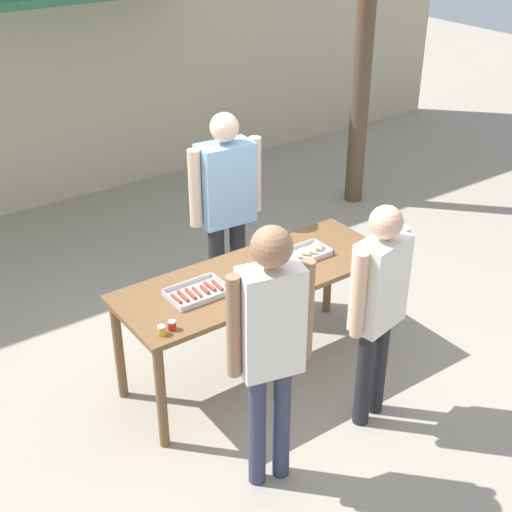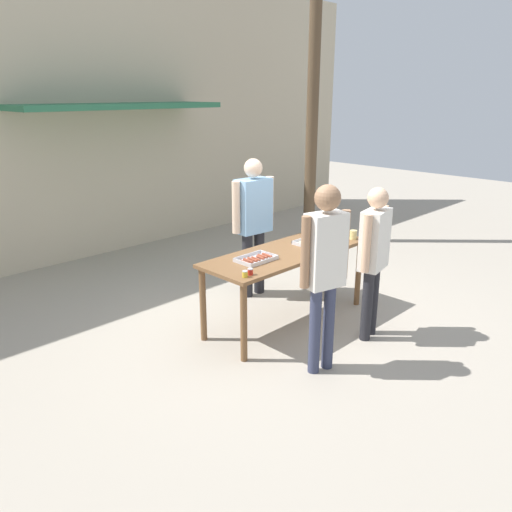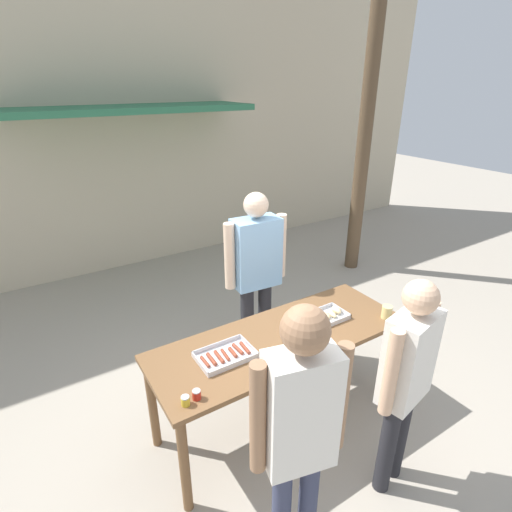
{
  "view_description": "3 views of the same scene",
  "coord_description": "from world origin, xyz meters",
  "views": [
    {
      "loc": [
        -2.61,
        -3.68,
        3.55
      ],
      "look_at": [
        0.0,
        0.0,
        1.03
      ],
      "focal_mm": 50.0,
      "sensor_mm": 36.0,
      "label": 1
    },
    {
      "loc": [
        -4.09,
        -3.59,
        2.6
      ],
      "look_at": [
        -0.5,
        0.01,
        0.93
      ],
      "focal_mm": 35.0,
      "sensor_mm": 36.0,
      "label": 2
    },
    {
      "loc": [
        -1.58,
        -2.14,
        2.76
      ],
      "look_at": [
        0.31,
        0.87,
        1.18
      ],
      "focal_mm": 28.0,
      "sensor_mm": 36.0,
      "label": 3
    }
  ],
  "objects": [
    {
      "name": "serving_table",
      "position": [
        0.0,
        0.0,
        0.77
      ],
      "size": [
        2.13,
        0.77,
        0.88
      ],
      "color": "brown",
      "rests_on": "ground"
    },
    {
      "name": "person_server_behind_table",
      "position": [
        0.31,
        0.87,
        1.08
      ],
      "size": [
        0.66,
        0.29,
        1.82
      ],
      "rotation": [
        0.0,
        0.0,
        -0.07
      ],
      "color": "#232328",
      "rests_on": "ground"
    },
    {
      "name": "ground_plane",
      "position": [
        0.0,
        0.0,
        0.0
      ],
      "size": [
        24.0,
        24.0,
        0.0
      ],
      "primitive_type": "plane",
      "color": "#A39989"
    },
    {
      "name": "condiment_jar_ketchup",
      "position": [
        -0.85,
        -0.27,
        0.91
      ],
      "size": [
        0.06,
        0.06,
        0.07
      ],
      "color": "#B22319",
      "rests_on": "serving_table"
    },
    {
      "name": "food_tray_sausages",
      "position": [
        -0.5,
        0.01,
        0.89
      ],
      "size": [
        0.42,
        0.28,
        0.04
      ],
      "color": "silver",
      "rests_on": "serving_table"
    },
    {
      "name": "condiment_jar_mustard",
      "position": [
        -0.94,
        -0.28,
        0.91
      ],
      "size": [
        0.06,
        0.06,
        0.07
      ],
      "color": "gold",
      "rests_on": "serving_table"
    },
    {
      "name": "building_facade_back",
      "position": [
        0.0,
        3.98,
        2.26
      ],
      "size": [
        12.0,
        1.11,
        4.5
      ],
      "color": "beige",
      "rests_on": "ground"
    },
    {
      "name": "utility_pole",
      "position": [
        2.82,
        1.98,
        3.22
      ],
      "size": [
        1.1,
        0.2,
        6.25
      ],
      "color": "brown",
      "rests_on": "ground"
    },
    {
      "name": "beer_cup",
      "position": [
        0.92,
        -0.26,
        0.93
      ],
      "size": [
        0.09,
        0.09,
        0.11
      ],
      "color": "#DBC67A",
      "rests_on": "serving_table"
    },
    {
      "name": "person_customer_with_cup",
      "position": [
        0.35,
        -0.91,
        1.01
      ],
      "size": [
        0.55,
        0.29,
        1.68
      ],
      "rotation": [
        0.0,
        0.0,
        3.35
      ],
      "color": "#232328",
      "rests_on": "ground"
    },
    {
      "name": "person_customer_holding_hotdog",
      "position": [
        -0.58,
        -0.97,
        1.12
      ],
      "size": [
        0.52,
        0.29,
        1.83
      ],
      "rotation": [
        0.0,
        0.0,
        2.9
      ],
      "color": "#333851",
      "rests_on": "ground"
    },
    {
      "name": "food_tray_buns",
      "position": [
        0.44,
        0.01,
        0.9
      ],
      "size": [
        0.44,
        0.24,
        0.07
      ],
      "color": "silver",
      "rests_on": "serving_table"
    }
  ]
}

